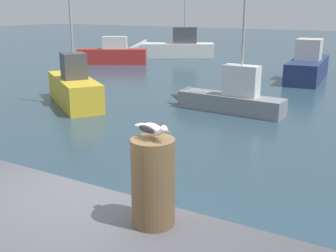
{
  "coord_description": "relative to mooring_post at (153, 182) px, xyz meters",
  "views": [
    {
      "loc": [
        2.62,
        -3.08,
        3.24
      ],
      "look_at": [
        0.88,
        -0.1,
        2.25
      ],
      "focal_mm": 44.39,
      "sensor_mm": 36.0,
      "label": 1
    }
  ],
  "objects": [
    {
      "name": "boat_white",
      "position": [
        -12.4,
        21.52,
        -1.2
      ],
      "size": [
        5.8,
        4.11,
        5.15
      ],
      "color": "silver",
      "rests_on": "ground_plane"
    },
    {
      "name": "mooring_post",
      "position": [
        0.0,
        0.0,
        0.0
      ],
      "size": [
        0.37,
        0.37,
        0.76
      ],
      "primitive_type": "cylinder",
      "color": "brown",
      "rests_on": "harbor_quay"
    },
    {
      "name": "seagull",
      "position": [
        0.01,
        -0.0,
        0.47
      ],
      "size": [
        0.39,
        0.19,
        0.14
      ],
      "color": "#C66A60",
      "rests_on": "mooring_post"
    },
    {
      "name": "boat_grey",
      "position": [
        -3.3,
        9.44,
        -1.36
      ],
      "size": [
        4.05,
        0.98,
        3.68
      ],
      "color": "gray",
      "rests_on": "ground_plane"
    },
    {
      "name": "boat_navy",
      "position": [
        -2.38,
        17.46,
        -1.21
      ],
      "size": [
        1.72,
        5.71,
        1.96
      ],
      "color": "navy",
      "rests_on": "ground_plane"
    },
    {
      "name": "boat_red",
      "position": [
        -13.64,
        16.62,
        -1.25
      ],
      "size": [
        4.4,
        2.97,
        1.6
      ],
      "color": "#B72D28",
      "rests_on": "ground_plane"
    },
    {
      "name": "boat_yellow",
      "position": [
        -8.4,
        7.93,
        -1.25
      ],
      "size": [
        4.28,
        3.43,
        4.6
      ],
      "color": "yellow",
      "rests_on": "ground_plane"
    }
  ]
}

